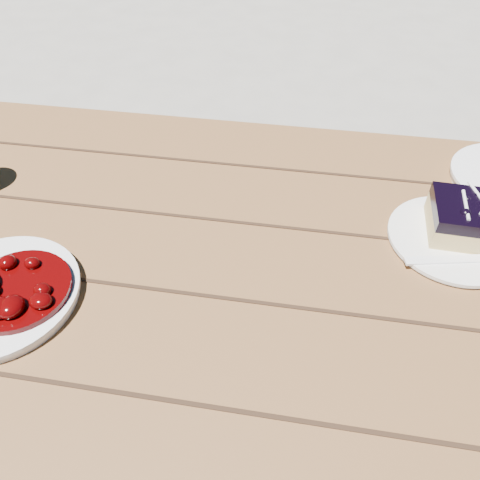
# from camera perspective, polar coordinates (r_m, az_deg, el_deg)

# --- Properties ---
(ground) EXTENTS (60.00, 60.00, 0.00)m
(ground) POSITION_cam_1_polar(r_m,az_deg,el_deg) (1.38, -9.01, -23.16)
(ground) COLOR gray
(ground) RESTS_ON ground
(picnic_table) EXTENTS (2.00, 1.55, 0.75)m
(picnic_table) POSITION_cam_1_polar(r_m,az_deg,el_deg) (0.88, -13.24, -7.94)
(picnic_table) COLOR brown
(picnic_table) RESTS_ON ground
(goulash_stew) EXTENTS (0.14, 0.14, 0.04)m
(goulash_stew) POSITION_cam_1_polar(r_m,az_deg,el_deg) (0.70, -25.87, -4.67)
(goulash_stew) COLOR #480203
(goulash_stew) RESTS_ON main_plate
(dessert_plate) EXTENTS (0.20, 0.20, 0.01)m
(dessert_plate) POSITION_cam_1_polar(r_m,az_deg,el_deg) (0.81, 24.53, 0.07)
(dessert_plate) COLOR white
(dessert_plate) RESTS_ON picnic_table
(blueberry_cake) EXTENTS (0.11, 0.11, 0.06)m
(blueberry_cake) POSITION_cam_1_polar(r_m,az_deg,el_deg) (0.80, 25.73, 2.43)
(blueberry_cake) COLOR #D5BA74
(blueberry_cake) RESTS_ON dessert_plate
(fork_dessert) EXTENTS (0.16, 0.06, 0.00)m
(fork_dessert) POSITION_cam_1_polar(r_m,az_deg,el_deg) (0.76, 23.88, -2.21)
(fork_dessert) COLOR white
(fork_dessert) RESTS_ON dessert_plate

